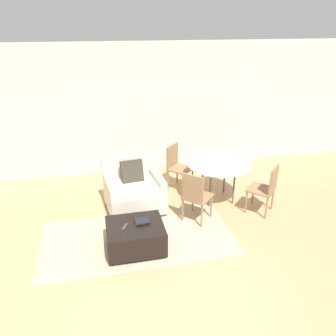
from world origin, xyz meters
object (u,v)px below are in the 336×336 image
Objects in this scene: tv_remote_primary at (125,227)px; dining_chair_far_left at (177,164)px; dining_table at (219,167)px; ottoman at (135,236)px; dining_chair_near_left at (195,194)px; armchair at (134,191)px; dining_chair_near_right at (267,186)px; book_stack at (142,221)px.

tv_remote_primary is 0.18× the size of dining_chair_far_left.
tv_remote_primary is at bearing -147.95° from dining_table.
dining_table is at bearing 32.05° from tv_remote_primary.
ottoman is 1.22m from dining_chair_near_left.
armchair reaches higher than dining_chair_near_right.
dining_chair_far_left is (0.00, 1.28, 0.00)m from dining_chair_near_left.
book_stack is 1.98m from dining_chair_far_left.
dining_chair_near_left is 1.28m from dining_chair_near_right.
dining_chair_far_left is at bearing 61.26° from book_stack.
book_stack reaches higher than ottoman.
dining_chair_far_left is (0.94, 0.64, 0.16)m from armchair.
dining_chair_far_left is (0.95, 1.74, 0.09)m from book_stack.
dining_chair_near_right reaches higher than tv_remote_primary.
tv_remote_primary is at bearing -167.13° from book_stack.
ottoman is 0.92× the size of dining_chair_far_left.
armchair is 0.91× the size of dining_table.
book_stack is 0.24× the size of dining_chair_near_right.
book_stack is 0.24× the size of dining_chair_near_left.
ottoman is 0.24m from tv_remote_primary.
dining_chair_far_left reaches higher than book_stack.
armchair is 1.15m from dining_chair_far_left.
armchair reaches higher than dining_chair_near_left.
dining_chair_near_right is at bearing 11.80° from tv_remote_primary.
book_stack is at bearing -145.37° from dining_table.
dining_chair_near_left is (0.94, -0.63, 0.16)m from armchair.
dining_chair_near_right reaches higher than dining_table.
dining_table is (1.58, 0.01, 0.30)m from armchair.
armchair is at bearing 164.07° from dining_chair_near_right.
dining_chair_near_left is (0.95, 0.46, 0.09)m from book_stack.
dining_chair_far_left is (-1.28, 1.28, 0.00)m from dining_chair_near_right.
armchair is at bearing -179.79° from dining_table.
tv_remote_primary is 2.17m from dining_chair_far_left.
armchair is 6.45× the size of tv_remote_primary.
dining_table is 1.30× the size of dining_chair_far_left.
dining_chair_far_left reaches higher than tv_remote_primary.
dining_chair_near_right and dining_chair_far_left have the same top height.
ottoman is at bearing -154.34° from dining_chair_near_left.
tv_remote_primary is at bearing -168.20° from dining_chair_near_right.
dining_chair_near_right is 1.00× the size of dining_chair_far_left.
dining_chair_near_left reaches higher than book_stack.
dining_chair_near_right is 1.81m from dining_chair_far_left.
ottoman is at bearing -96.24° from armchair.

